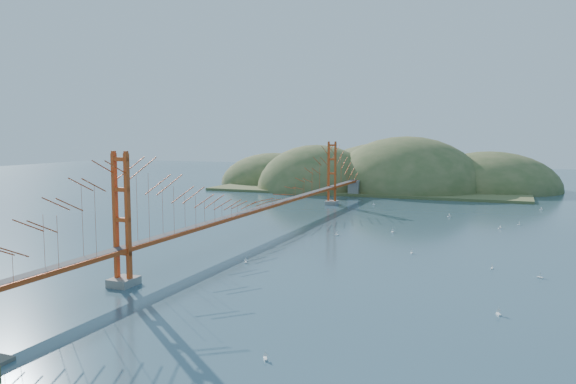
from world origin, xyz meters
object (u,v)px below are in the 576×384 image
at_px(sailboat_0, 412,252).
at_px(sailboat_1, 393,231).
at_px(sailboat_2, 540,277).
at_px(bridge, 266,179).

height_order(sailboat_0, sailboat_1, sailboat_1).
relative_size(sailboat_2, sailboat_1, 1.00).
xyz_separation_m(bridge, sailboat_1, (16.42, 4.78, -6.86)).
bearing_deg(sailboat_0, bridge, 160.18).
xyz_separation_m(sailboat_2, sailboat_1, (-17.30, 18.64, 0.00)).
bearing_deg(bridge, sailboat_2, -22.34).
distance_m(bridge, sailboat_0, 23.37).
bearing_deg(sailboat_0, sailboat_1, 110.41).
xyz_separation_m(bridge, sailboat_0, (21.01, -7.57, -6.87)).
xyz_separation_m(sailboat_0, sailboat_1, (-4.60, 12.35, 0.01)).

